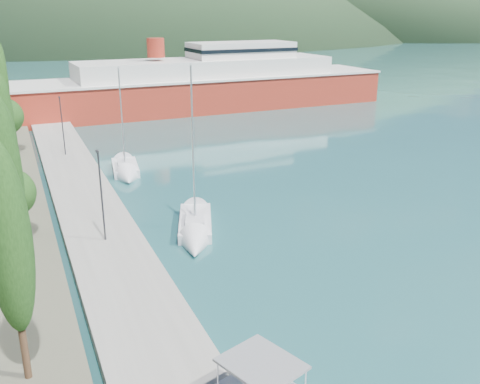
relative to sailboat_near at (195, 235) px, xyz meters
name	(u,v)px	position (x,y,z in m)	size (l,w,h in m)	color
ground	(68,76)	(2.90, 104.75, -0.31)	(1400.00, 1400.00, 0.00)	#24595B
quay	(84,198)	(-6.10, 10.75, 0.09)	(5.00, 88.00, 0.80)	gray
tree_row	(4,122)	(-11.52, 17.96, 5.64)	(3.87, 63.60, 11.18)	#47301E
lamp_posts	(102,195)	(-6.10, 0.16, 3.77)	(0.15, 49.88, 6.06)	#2D2D33
sailboat_near	(195,235)	(0.00, 0.00, 0.00)	(5.11, 9.12, 12.74)	silver
sailboat_mid	(127,173)	(-1.30, 16.76, 0.00)	(3.41, 7.82, 11.12)	silver
ferry	(208,86)	(19.08, 49.38, 3.31)	(60.24, 14.61, 11.89)	#A32B1C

